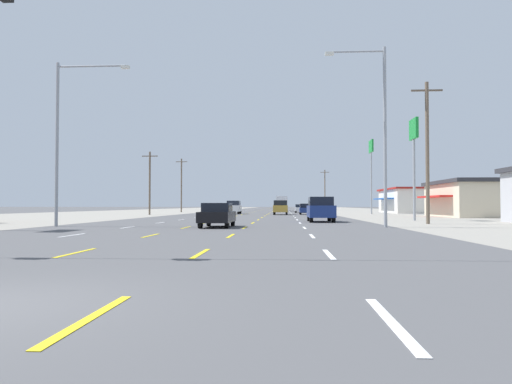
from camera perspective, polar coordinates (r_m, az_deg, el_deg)
The scene contains 24 objects.
ground_plane at distance 72.18m, azimuth 0.09°, elevation -2.63°, with size 572.00×572.00×0.00m, color #4C4C4F.
lot_apron_left at distance 77.60m, azimuth -18.50°, elevation -2.47°, with size 28.00×440.00×0.01m, color gray.
lot_apron_right at distance 74.99m, azimuth 19.35°, elevation -2.50°, with size 28.00×440.00×0.01m, color gray.
lane_markings at distance 110.64m, azimuth 1.20°, elevation -2.26°, with size 10.64×227.60×0.01m.
signal_span_wire at distance 13.32m, azimuth -15.97°, elevation 15.32°, with size 25.06×0.52×9.23m.
sedan_center_turn_nearest at distance 28.94m, azimuth -4.63°, elevation -2.71°, with size 1.80×4.50×1.46m.
suv_far_right_near at distance 38.34m, azimuth 7.71°, elevation -2.02°, with size 1.98×4.90×1.98m.
suv_inner_right_mid at distance 66.25m, azimuth 2.93°, elevation -1.83°, with size 1.98×4.90×1.98m.
hatchback_far_right_midfar at distance 67.62m, azimuth 5.94°, elevation -2.03°, with size 1.72×3.90×1.54m.
suv_inner_left_far at distance 71.76m, azimuth -2.66°, elevation -1.81°, with size 1.98×4.90×1.98m.
sedan_far_right_farther at distance 83.19m, azimuth 5.29°, elevation -1.96°, with size 1.80×4.50×1.46m.
sedan_far_left_farthest at distance 104.41m, azimuth -2.73°, elevation -1.88°, with size 1.80×4.50×1.46m.
box_truck_inner_right_distant_a at distance 104.31m, azimuth 3.10°, elevation -1.29°, with size 2.40×7.20×3.23m.
suv_inner_right_distant_b at distance 120.93m, azimuth 3.09°, elevation -1.71°, with size 1.98×4.90×1.98m.
storefront_right_row_1 at distance 60.54m, azimuth 26.11°, elevation -0.69°, with size 12.92×12.71×4.14m.
storefront_right_row_2 at distance 87.11m, azimuth 19.20°, elevation -0.96°, with size 13.64×15.46×4.22m.
pole_sign_right_row_1 at distance 43.29m, azimuth 18.30°, elevation 5.60°, with size 0.24×2.18×8.73m.
pole_sign_right_row_2 at distance 73.83m, azimuth 13.56°, elevation 4.16°, with size 0.24×2.72×11.07m.
streetlight_left_row_0 at distance 32.48m, azimuth -21.85°, elevation 6.79°, with size 4.69×0.26×10.30m.
streetlight_right_row_0 at distance 30.05m, azimuth 14.53°, elevation 7.78°, with size 3.67×0.26×10.92m.
utility_pole_right_row_0 at distance 36.09m, azimuth 19.74°, elevation 4.74°, with size 2.20×0.26×10.09m.
utility_pole_left_row_1 at distance 67.29m, azimuth -12.55°, elevation 1.19°, with size 2.20×0.26×8.68m.
utility_pole_left_row_2 at distance 92.33m, azimuth -8.89°, elevation 0.92°, with size 2.20×0.26×10.21m.
utility_pole_right_row_3 at distance 119.62m, azimuth 8.21°, elevation 0.32°, with size 2.20×0.26×10.08m.
Camera 1 is at (4.03, -6.05, 1.34)m, focal length 33.56 mm.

